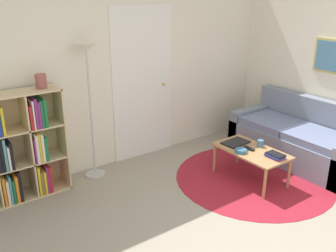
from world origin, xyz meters
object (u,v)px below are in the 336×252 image
bowl (241,151)px  vase_on_shelf (41,81)px  cup (260,143)px  coffee_table (251,153)px  couch (300,139)px  laptop (236,142)px  floor_lamp (88,69)px  bookshelf (7,152)px

bowl → vase_on_shelf: vase_on_shelf is taller
cup → coffee_table: bearing=-178.1°
couch → laptop: couch is taller
floor_lamp → vase_on_shelf: bearing=179.6°
bookshelf → vase_on_shelf: 0.85m
bookshelf → laptop: (2.52, -0.99, -0.18)m
bookshelf → floor_lamp: bearing=-0.2°
cup → laptop: bearing=123.2°
floor_lamp → cup: (1.68, -1.24, -0.93)m
bookshelf → coffee_table: 2.83m
coffee_table → cup: size_ratio=10.45×
laptop → cup: size_ratio=3.99×
floor_lamp → laptop: size_ratio=4.81×
floor_lamp → vase_on_shelf: floor_lamp is taller
floor_lamp → vase_on_shelf: 0.56m
bookshelf → bowl: bearing=-27.4°
coffee_table → cup: 0.18m
bookshelf → cup: 2.97m
coffee_table → laptop: 0.27m
coffee_table → laptop: size_ratio=2.62×
bookshelf → cup: bearing=-24.8°
cup → floor_lamp: bearing=143.6°
coffee_table → cup: (0.16, 0.01, 0.09)m
floor_lamp → bookshelf: bearing=179.8°
floor_lamp → couch: size_ratio=0.92×
coffee_table → bowl: bearing=171.9°
bookshelf → vase_on_shelf: (0.46, 0.00, 0.72)m
bowl → floor_lamp: bearing=138.0°
coffee_table → vase_on_shelf: bearing=148.9°
coffee_table → laptop: bearing=91.4°
vase_on_shelf → coffee_table: bearing=-31.1°
bookshelf → couch: bookshelf is taller
cup → vase_on_shelf: vase_on_shelf is taller
coffee_table → bowl: 0.18m
vase_on_shelf → bowl: bearing=-32.7°
floor_lamp → cup: bearing=-36.4°
floor_lamp → coffee_table: 2.21m
floor_lamp → coffee_table: floor_lamp is taller
bookshelf → couch: 3.78m
floor_lamp → bowl: size_ratio=12.04×
cup → vase_on_shelf: 2.70m
bowl → vase_on_shelf: 2.44m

